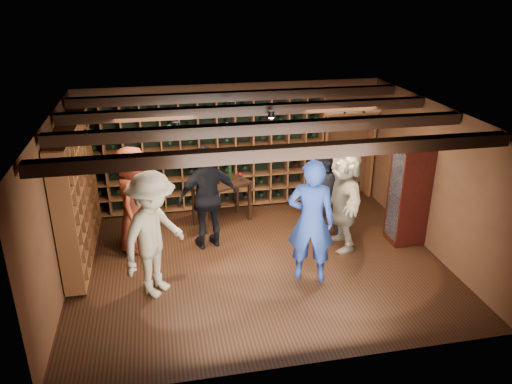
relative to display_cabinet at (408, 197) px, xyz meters
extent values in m
plane|color=black|center=(-2.71, -0.20, -0.86)|extent=(6.00, 6.00, 0.00)
plane|color=brown|center=(-2.71, 2.30, 0.39)|extent=(6.00, 0.00, 6.00)
plane|color=brown|center=(-2.71, -2.70, 0.39)|extent=(6.00, 0.00, 6.00)
plane|color=brown|center=(-5.71, -0.20, 0.39)|extent=(0.00, 5.00, 5.00)
plane|color=brown|center=(0.29, -0.20, 0.39)|extent=(0.00, 5.00, 5.00)
plane|color=black|center=(-2.71, -0.20, 1.64)|extent=(6.00, 6.00, 0.00)
cube|color=black|center=(-2.71, -1.80, 1.56)|extent=(5.90, 0.18, 0.16)
cube|color=black|center=(-2.71, -0.70, 1.56)|extent=(5.90, 0.18, 0.16)
cube|color=black|center=(-2.71, 0.40, 1.56)|extent=(5.90, 0.18, 0.16)
cube|color=black|center=(-2.71, 1.50, 1.56)|extent=(5.90, 0.18, 0.16)
cylinder|color=black|center=(-3.91, -0.20, 1.53)|extent=(0.10, 0.10, 0.10)
cylinder|color=black|center=(-2.41, 0.20, 1.53)|extent=(0.10, 0.10, 0.10)
cylinder|color=black|center=(-1.31, -0.50, 1.53)|extent=(0.10, 0.10, 0.10)
cylinder|color=black|center=(-2.91, 1.00, 1.53)|extent=(0.10, 0.10, 0.10)
cube|color=brown|center=(-3.24, 2.13, 0.29)|extent=(4.65, 0.30, 2.20)
cube|color=black|center=(-3.24, 2.13, 0.29)|extent=(4.56, 0.02, 2.16)
cube|color=brown|center=(-5.54, 0.62, 0.29)|extent=(0.30, 2.65, 2.20)
cube|color=black|center=(-5.54, 0.62, 0.29)|extent=(0.29, 0.02, 2.16)
cube|color=brown|center=(-0.31, 2.12, 0.99)|extent=(1.15, 0.32, 0.04)
cube|color=brown|center=(0.21, 2.12, 0.07)|extent=(0.05, 0.28, 1.85)
cube|color=brown|center=(-0.83, 2.12, 0.07)|extent=(0.05, 0.28, 1.85)
cube|color=tan|center=(-0.71, 2.12, 1.11)|extent=(0.40, 0.30, 0.20)
cube|color=tan|center=(-0.26, 2.12, 1.11)|extent=(0.40, 0.30, 0.20)
cube|color=tan|center=(0.09, 2.12, 1.11)|extent=(0.40, 0.30, 0.20)
cube|color=#360E0A|center=(0.01, 0.00, -0.81)|extent=(0.55, 0.50, 0.10)
cube|color=#360E0A|center=(0.01, 0.00, 0.04)|extent=(0.55, 0.50, 1.70)
cube|color=white|center=(-0.25, 0.00, 0.04)|extent=(0.01, 0.46, 1.60)
cube|color=#360E0A|center=(0.01, 0.00, 0.04)|extent=(0.50, 0.44, 0.02)
sphere|color=#59260C|center=(-0.01, 0.00, 0.14)|extent=(0.18, 0.18, 0.18)
imported|color=navy|center=(-2.03, -0.84, 0.13)|extent=(0.84, 0.69, 1.96)
imported|color=black|center=(-1.40, 0.49, 0.01)|extent=(0.88, 0.71, 1.73)
imported|color=maroon|center=(-4.66, 0.65, 0.07)|extent=(0.81, 1.03, 1.86)
imported|color=black|center=(-3.43, 0.51, 0.06)|extent=(1.14, 0.68, 1.83)
imported|color=gray|center=(-4.35, -0.76, 0.10)|extent=(1.33, 1.41, 1.91)
imported|color=gray|center=(-1.16, 0.06, 0.05)|extent=(0.56, 1.68, 1.80)
cube|color=black|center=(-3.08, 1.39, -0.07)|extent=(1.19, 0.92, 0.04)
cube|color=black|center=(-3.44, 0.98, -0.47)|extent=(0.07, 0.07, 0.76)
cube|color=black|center=(-2.55, 1.38, -0.47)|extent=(0.07, 0.07, 0.76)
cube|color=black|center=(-3.62, 1.39, -0.47)|extent=(0.07, 0.07, 0.76)
cube|color=black|center=(-2.73, 1.79, -0.47)|extent=(0.07, 0.07, 0.76)
cylinder|color=black|center=(-3.35, 1.32, 0.09)|extent=(0.07, 0.07, 0.28)
cylinder|color=black|center=(-3.14, 1.41, 0.09)|extent=(0.07, 0.07, 0.28)
cylinder|color=black|center=(-2.90, 1.52, 0.09)|extent=(0.07, 0.07, 0.28)
camera|label=1|loc=(-4.17, -7.27, 3.42)|focal=35.00mm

